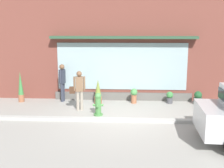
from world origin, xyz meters
TOP-DOWN VIEW (x-y plane):
  - ground_plane at (0.00, 0.00)m, footprint 60.00×60.00m
  - curb_strip at (0.00, -0.20)m, footprint 14.00×0.24m
  - storefront at (-0.00, 3.19)m, footprint 14.00×0.81m
  - fire_hydrant at (-0.90, 0.50)m, footprint 0.41×0.38m
  - pedestrian_with_handbag at (-1.75, 1.15)m, footprint 0.65×0.25m
  - pedestrian_passerby at (-2.76, 2.56)m, footprint 0.26×0.46m
  - potted_plant_doorstep at (3.34, 2.38)m, footprint 0.37×0.37m
  - potted_plant_window_center at (-1.10, 2.29)m, footprint 0.35×0.35m
  - potted_plant_by_entrance at (0.51, 2.40)m, footprint 0.31×0.31m
  - potted_plant_trailing_edge at (2.12, 2.48)m, footprint 0.30×0.30m
  - potted_plant_window_left at (-4.65, 2.36)m, footprint 0.27×0.27m

SIDE VIEW (x-z plane):
  - ground_plane at x=0.00m, z-range 0.00..0.00m
  - curb_strip at x=0.00m, z-range 0.00..0.12m
  - potted_plant_doorstep at x=3.34m, z-range -0.01..0.58m
  - potted_plant_trailing_edge at x=2.12m, z-range 0.01..0.55m
  - potted_plant_by_entrance at x=0.51m, z-range 0.04..0.71m
  - fire_hydrant at x=-0.90m, z-range 0.00..0.89m
  - potted_plant_window_center at x=-1.10m, z-range -0.02..1.06m
  - potted_plant_window_left at x=-4.65m, z-range -0.03..1.37m
  - pedestrian_with_handbag at x=-1.75m, z-range 0.13..1.76m
  - pedestrian_passerby at x=-2.76m, z-range 0.15..1.87m
  - storefront at x=0.00m, z-range -0.04..4.82m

